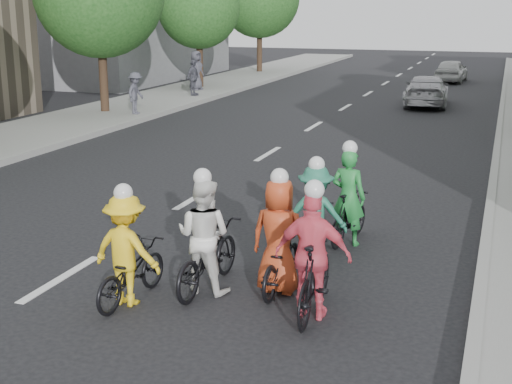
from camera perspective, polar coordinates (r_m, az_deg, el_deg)
The scene contains 17 objects.
ground at distance 11.31m, azimuth -15.35°, elevation -6.71°, with size 120.00×120.00×0.00m, color black.
sidewalk_left at distance 23.70m, azimuth -17.77°, elevation 4.38°, with size 4.00×80.00×0.15m, color gray.
curb_left at distance 22.59m, azimuth -13.80°, elevation 4.22°, with size 0.18×80.00×0.18m, color #999993.
curb_right at distance 19.00m, azimuth 18.56°, elevation 1.96°, with size 0.18×80.00×0.18m, color #999993.
bldg_sw at distance 42.78m, azimuth -12.26°, elevation 14.32°, with size 10.00×14.00×8.00m, color slate.
tree_l_4 at distance 35.62m, azimuth -4.61°, elevation 14.53°, with size 4.00×4.00×5.97m.
cyclist_0 at distance 12.44m, azimuth 7.42°, elevation -1.27°, with size 0.70×1.58×1.83m.
cyclist_1 at distance 9.46m, azimuth 4.65°, elevation -5.99°, with size 1.03×1.80×1.89m.
cyclist_2 at distance 11.53m, azimuth 4.82°, elevation -2.27°, with size 1.07×1.60×1.73m.
cyclist_3 at distance 10.29m, azimuth 1.92°, elevation -4.52°, with size 0.83×1.61×1.83m.
cyclist_4 at distance 10.34m, azimuth -4.07°, elevation -4.42°, with size 0.85×1.89×1.83m.
cyclist_5 at distance 10.03m, azimuth -10.20°, elevation -5.32°, with size 1.06×1.65×1.72m.
follow_car_lead at distance 30.57m, azimuth 13.47°, elevation 7.89°, with size 1.75×4.30×1.25m, color #ACABB0.
follow_car_trail at distance 40.68m, azimuth 15.36°, elevation 9.35°, with size 1.45×3.61×1.23m, color silver.
spectator_0 at distance 26.80m, azimuth -9.60°, elevation 7.82°, with size 0.99×0.57×1.54m, color #4B4B57.
spectator_1 at distance 32.07m, azimuth -5.05°, elevation 9.10°, with size 0.93×0.39×1.59m, color #525260.
spectator_2 at distance 34.27m, azimuth -4.81°, elevation 9.67°, with size 0.90×0.59×1.84m, color #464651.
Camera 1 is at (6.16, -8.59, 4.02)m, focal length 50.00 mm.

